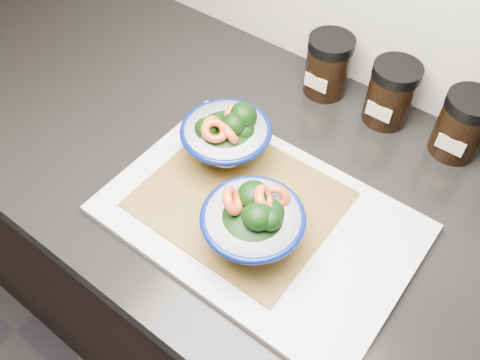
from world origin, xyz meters
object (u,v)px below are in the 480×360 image
Objects in this scene: cutting_board at (259,218)px; spice_jar_c at (463,125)px; bowl_left at (227,137)px; spice_jar_b at (391,93)px; bowl_right at (253,223)px; spice_jar_a at (328,66)px.

spice_jar_c reaches higher than cutting_board.
bowl_left is at bearing 150.65° from cutting_board.
cutting_board is 0.32m from spice_jar_b.
spice_jar_c is (0.15, 0.36, -0.00)m from bowl_right.
bowl_left is 0.38m from spice_jar_c.
spice_jar_a is 1.00× the size of spice_jar_b.
spice_jar_b is at bearing 81.59° from cutting_board.
spice_jar_c is (0.28, 0.25, -0.01)m from bowl_left.
cutting_board is 3.14× the size of bowl_right.
bowl_left is 0.30m from spice_jar_b.
spice_jar_c is at bearing 0.00° from spice_jar_a.
spice_jar_b is (0.16, 0.25, -0.01)m from bowl_left.
bowl_left reaches higher than cutting_board.
cutting_board is at bearing -98.41° from spice_jar_b.
cutting_board is 0.07m from bowl_right.
bowl_right is 1.27× the size of spice_jar_b.
spice_jar_b is at bearing 0.00° from spice_jar_a.
bowl_right is 0.36m from spice_jar_b.
cutting_board is at bearing -76.20° from spice_jar_a.
bowl_left reaches higher than spice_jar_c.
cutting_board is 0.36m from spice_jar_c.
bowl_left is 1.26× the size of spice_jar_c.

